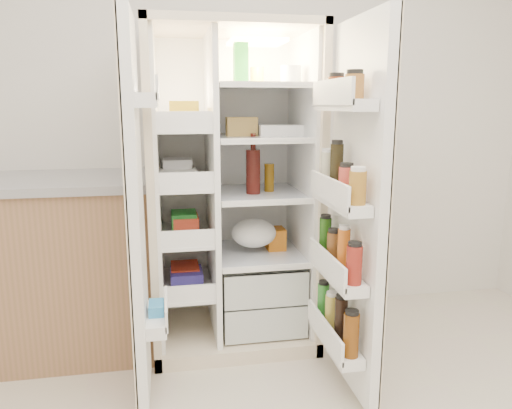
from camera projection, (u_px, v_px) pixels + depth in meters
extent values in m
cube|color=silver|center=(237.00, 109.00, 3.08)|extent=(4.00, 0.02, 2.70)
cube|color=beige|center=(225.00, 181.00, 3.08)|extent=(0.92, 0.04, 1.80)
cube|color=beige|center=(153.00, 193.00, 2.69)|extent=(0.04, 0.70, 1.80)
cube|color=beige|center=(306.00, 188.00, 2.84)|extent=(0.04, 0.70, 1.80)
cube|color=beige|center=(230.00, 28.00, 2.59)|extent=(0.92, 0.70, 0.04)
cube|color=beige|center=(233.00, 330.00, 2.94)|extent=(0.92, 0.70, 0.08)
cube|color=white|center=(225.00, 179.00, 3.05)|extent=(0.84, 0.02, 1.68)
cube|color=white|center=(158.00, 189.00, 2.69)|extent=(0.02, 0.62, 1.68)
cube|color=white|center=(301.00, 185.00, 2.83)|extent=(0.02, 0.62, 1.68)
cube|color=white|center=(212.00, 188.00, 2.74)|extent=(0.03, 0.62, 1.68)
cube|color=silver|center=(259.00, 307.00, 2.92)|extent=(0.47, 0.52, 0.19)
cube|color=silver|center=(259.00, 275.00, 2.88)|extent=(0.47, 0.52, 0.19)
cube|color=#FFD18C|center=(256.00, 42.00, 2.67)|extent=(0.30, 0.30, 0.02)
cube|color=white|center=(187.00, 284.00, 2.83)|extent=(0.28, 0.58, 0.02)
cube|color=white|center=(186.00, 235.00, 2.77)|extent=(0.28, 0.58, 0.02)
cube|color=white|center=(184.00, 183.00, 2.71)|extent=(0.28, 0.58, 0.02)
cube|color=white|center=(183.00, 129.00, 2.65)|extent=(0.28, 0.58, 0.02)
cube|color=white|center=(258.00, 253.00, 2.87)|extent=(0.49, 0.58, 0.01)
cube|color=white|center=(258.00, 193.00, 2.80)|extent=(0.49, 0.58, 0.01)
cube|color=white|center=(258.00, 137.00, 2.73)|extent=(0.49, 0.58, 0.02)
cube|color=white|center=(258.00, 86.00, 2.68)|extent=(0.49, 0.58, 0.02)
cube|color=red|center=(187.00, 275.00, 2.82)|extent=(0.16, 0.20, 0.10)
cube|color=#25882F|center=(186.00, 223.00, 2.76)|extent=(0.14, 0.18, 0.12)
cube|color=white|center=(184.00, 175.00, 2.70)|extent=(0.20, 0.22, 0.07)
cube|color=yellow|center=(182.00, 114.00, 2.63)|extent=(0.15, 0.16, 0.14)
cube|color=#3F3399|center=(187.00, 275.00, 2.82)|extent=(0.18, 0.20, 0.09)
cube|color=red|center=(186.00, 225.00, 2.76)|extent=(0.14, 0.18, 0.10)
cube|color=white|center=(184.00, 171.00, 2.69)|extent=(0.16, 0.16, 0.12)
sphere|color=orange|center=(240.00, 323.00, 2.83)|extent=(0.07, 0.07, 0.07)
sphere|color=orange|center=(254.00, 319.00, 2.89)|extent=(0.07, 0.07, 0.07)
sphere|color=orange|center=(272.00, 321.00, 2.87)|extent=(0.07, 0.07, 0.07)
sphere|color=orange|center=(245.00, 313.00, 2.98)|extent=(0.07, 0.07, 0.07)
sphere|color=orange|center=(261.00, 313.00, 2.98)|extent=(0.07, 0.07, 0.07)
sphere|color=orange|center=(279.00, 314.00, 2.96)|extent=(0.07, 0.07, 0.07)
ellipsoid|color=#3A7125|center=(258.00, 272.00, 2.90)|extent=(0.26, 0.24, 0.11)
cylinder|color=#3F110D|center=(253.00, 172.00, 2.72)|extent=(0.08, 0.08, 0.25)
cylinder|color=brown|center=(269.00, 177.00, 2.80)|extent=(0.06, 0.06, 0.16)
cube|color=#238027|center=(241.00, 64.00, 2.57)|extent=(0.07, 0.07, 0.21)
cylinder|color=white|center=(291.00, 75.00, 2.61)|extent=(0.11, 0.11, 0.10)
cylinder|color=gold|center=(257.00, 76.00, 2.70)|extent=(0.08, 0.08, 0.10)
cube|color=white|center=(281.00, 130.00, 2.72)|extent=(0.25, 0.10, 0.06)
cube|color=#A48241|center=(242.00, 127.00, 2.72)|extent=(0.17, 0.09, 0.10)
ellipsoid|color=white|center=(254.00, 239.00, 2.83)|extent=(0.26, 0.24, 0.17)
cube|color=orange|center=(275.00, 239.00, 2.91)|extent=(0.11, 0.13, 0.13)
cube|color=white|center=(136.00, 215.00, 2.15)|extent=(0.05, 0.40, 1.72)
cube|color=beige|center=(130.00, 216.00, 2.14)|extent=(0.01, 0.40, 1.72)
cube|color=white|center=(157.00, 319.00, 2.26)|extent=(0.09, 0.32, 0.06)
cube|color=white|center=(147.00, 100.00, 2.06)|extent=(0.09, 0.32, 0.06)
cube|color=#338CCC|center=(157.00, 313.00, 2.26)|extent=(0.07, 0.12, 0.10)
cube|color=white|center=(357.00, 211.00, 2.24)|extent=(0.05, 0.58, 1.72)
cube|color=beige|center=(362.00, 211.00, 2.24)|extent=(0.01, 0.58, 1.72)
cube|color=white|center=(335.00, 340.00, 2.35)|extent=(0.11, 0.50, 0.05)
cube|color=white|center=(337.00, 274.00, 2.29)|extent=(0.11, 0.50, 0.05)
cube|color=white|center=(340.00, 201.00, 2.21)|extent=(0.11, 0.50, 0.05)
cube|color=white|center=(343.00, 105.00, 2.13)|extent=(0.11, 0.50, 0.05)
cylinder|color=#67340B|center=(351.00, 335.00, 2.14)|extent=(0.07, 0.07, 0.20)
cylinder|color=black|center=(341.00, 320.00, 2.26)|extent=(0.06, 0.06, 0.22)
cylinder|color=gold|center=(331.00, 313.00, 2.39)|extent=(0.06, 0.06, 0.18)
cylinder|color=#2C7F2A|center=(323.00, 301.00, 2.51)|extent=(0.06, 0.06, 0.19)
cylinder|color=maroon|center=(354.00, 265.00, 2.07)|extent=(0.07, 0.07, 0.17)
cylinder|color=#CC5E18|center=(344.00, 252.00, 2.19)|extent=(0.06, 0.06, 0.21)
cylinder|color=brown|center=(334.00, 249.00, 2.32)|extent=(0.07, 0.07, 0.16)
cylinder|color=#1E4C11|center=(325.00, 237.00, 2.44)|extent=(0.06, 0.06, 0.20)
cylinder|color=#9E6B22|center=(358.00, 188.00, 2.00)|extent=(0.07, 0.07, 0.14)
cylinder|color=#C13F31|center=(346.00, 183.00, 2.13)|extent=(0.07, 0.07, 0.14)
cylinder|color=black|center=(336.00, 169.00, 2.24)|extent=(0.06, 0.06, 0.23)
cylinder|color=#BDB99B|center=(327.00, 170.00, 2.37)|extent=(0.06, 0.06, 0.18)
cylinder|color=#915B24|center=(354.00, 87.00, 1.99)|extent=(0.08, 0.08, 0.10)
cylinder|color=maroon|center=(336.00, 88.00, 2.21)|extent=(0.08, 0.08, 0.10)
cube|color=#936749|center=(39.00, 269.00, 2.72)|extent=(1.32, 0.68, 0.95)
cube|color=#99999E|center=(31.00, 182.00, 2.61)|extent=(1.37, 0.73, 0.04)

